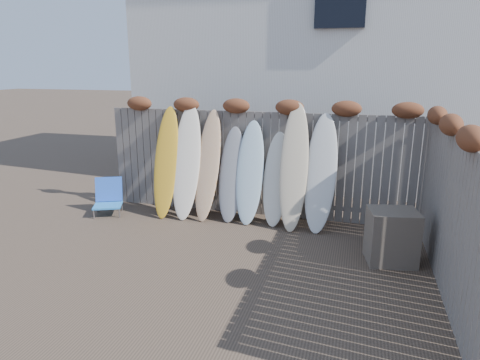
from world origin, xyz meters
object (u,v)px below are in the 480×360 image
(beach_chair, at_px, (108,197))
(lattice_panel, at_px, (445,206))
(wooden_crate, at_px, (392,236))
(surfboard_0, at_px, (166,162))

(beach_chair, relative_size, lattice_panel, 0.41)
(wooden_crate, xyz_separation_m, lattice_panel, (0.71, 0.21, 0.47))
(beach_chair, relative_size, surfboard_0, 0.33)
(lattice_panel, xyz_separation_m, surfboard_0, (-4.79, 0.84, 0.17))
(lattice_panel, relative_size, surfboard_0, 0.80)
(beach_chair, height_order, wooden_crate, wooden_crate)
(surfboard_0, bearing_deg, beach_chair, -169.22)
(lattice_panel, height_order, surfboard_0, surfboard_0)
(wooden_crate, xyz_separation_m, surfboard_0, (-4.08, 1.06, 0.64))
(wooden_crate, relative_size, lattice_panel, 0.46)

